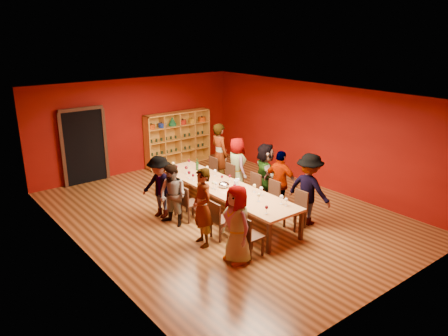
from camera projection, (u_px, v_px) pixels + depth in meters
The scene contains 48 objects.
room_shell at pixel (223, 157), 10.59m from camera, with size 7.10×9.10×3.04m.
tasting_table at pixel (223, 188), 10.84m from camera, with size 1.10×4.50×0.75m.
doorway at pixel (84, 146), 12.97m from camera, with size 1.40×0.17×2.30m.
shelving_unit at pixel (177, 136), 14.80m from camera, with size 2.40×0.40×1.80m.
chair_person_left_0 at pixel (248, 234), 8.87m from camera, with size 0.42×0.42×0.89m.
person_left_0 at pixel (237, 224), 8.59m from camera, with size 0.79×0.43×1.62m, color pink.
chair_person_left_1 at pixel (219, 218), 9.61m from camera, with size 0.42×0.42×0.89m.
person_left_1 at pixel (202, 207), 9.24m from camera, with size 0.63×0.46×1.73m, color #4E4E54.
chair_person_left_2 at pixel (188, 201), 10.53m from camera, with size 0.42×0.42×0.89m.
person_left_2 at pixel (173, 195), 10.21m from camera, with size 0.73×0.40×1.50m, color #CB8894.
chair_person_left_3 at pixel (174, 194), 10.99m from camera, with size 0.42×0.42×0.89m.
person_left_3 at pixel (160, 187), 10.66m from camera, with size 1.01×0.42×1.57m, color silver.
chair_person_right_0 at pixel (298, 207), 10.18m from camera, with size 0.42×0.42×0.89m.
person_right_0 at pixel (309, 189), 10.28m from camera, with size 1.12×0.46×1.74m, color #5573B0.
chair_person_right_1 at pixel (271, 196), 10.85m from camera, with size 0.42×0.42×0.89m.
person_right_1 at pixel (280, 182), 10.93m from camera, with size 0.94×0.43×1.61m, color #4C4B50.
chair_person_right_2 at pixel (253, 188), 11.37m from camera, with size 0.42×0.42×0.89m.
person_right_2 at pixel (265, 173), 11.53m from camera, with size 1.52×0.44×1.64m, color #5A7AB9.
chair_person_right_3 at pixel (227, 178), 12.16m from camera, with size 0.42×0.42×0.89m.
person_right_3 at pixel (237, 165), 12.27m from camera, with size 0.78×0.42×1.59m, color #141737.
chair_person_right_4 at pixel (210, 171), 12.76m from camera, with size 0.42×0.42×0.89m.
person_right_4 at pixel (220, 154), 12.83m from camera, with size 0.68×0.50×1.86m, color beige.
wine_glass_0 at pixel (235, 186), 10.45m from camera, with size 0.07×0.07×0.18m.
wine_glass_1 at pixel (189, 173), 11.32m from camera, with size 0.08×0.08×0.20m.
wine_glass_2 at pixel (261, 189), 10.17m from camera, with size 0.09×0.09×0.22m.
wine_glass_3 at pixel (215, 171), 11.50m from camera, with size 0.08×0.08×0.19m.
wine_glass_4 at pixel (189, 161), 12.36m from camera, with size 0.07×0.07×0.19m.
wine_glass_5 at pixel (216, 184), 10.56m from camera, with size 0.07×0.07×0.18m.
wine_glass_6 at pixel (267, 208), 9.18m from camera, with size 0.08×0.08×0.19m.
wine_glass_7 at pixel (176, 167), 11.79m from camera, with size 0.08×0.08×0.20m.
wine_glass_8 at pixel (173, 164), 12.03m from camera, with size 0.09×0.09×0.22m.
wine_glass_9 at pixel (232, 192), 10.03m from camera, with size 0.08×0.08×0.20m.
wine_glass_10 at pixel (213, 183), 10.60m from camera, with size 0.08×0.08×0.20m.
wine_glass_11 at pixel (282, 197), 9.67m from camera, with size 0.09×0.09×0.22m.
wine_glass_12 at pixel (238, 196), 9.82m from camera, with size 0.08×0.08×0.19m.
wine_glass_13 at pixel (193, 176), 11.17m from camera, with size 0.07×0.07×0.18m.
wine_glass_14 at pixel (222, 177), 11.08m from camera, with size 0.07×0.07×0.18m.
wine_glass_15 at pixel (238, 180), 10.84m from camera, with size 0.08×0.08×0.19m.
wine_glass_16 at pixel (230, 176), 11.10m from camera, with size 0.07×0.07×0.18m.
wine_glass_17 at pixel (254, 186), 10.37m from camera, with size 0.08×0.08×0.21m.
wine_glass_18 at pixel (259, 195), 9.82m from camera, with size 0.08×0.08×0.20m.
wine_glass_19 at pixel (186, 168), 11.69m from camera, with size 0.09×0.09×0.21m.
wine_glass_20 at pixel (286, 200), 9.59m from camera, with size 0.07×0.07×0.19m.
wine_glass_21 at pixel (207, 168), 11.72m from camera, with size 0.08×0.08×0.21m.
spittoon_bowl at pixel (224, 185), 10.72m from camera, with size 0.28×0.28×0.15m, color #AFB1B6.
carafe_a at pixel (204, 178), 11.02m from camera, with size 0.13×0.13×0.27m.
carafe_b at pixel (236, 185), 10.54m from camera, with size 0.14×0.14×0.28m.
wine_bottle at pixel (197, 166), 11.98m from camera, with size 0.10×0.10×0.32m.
Camera 1 is at (-6.24, -8.00, 4.52)m, focal length 35.00 mm.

